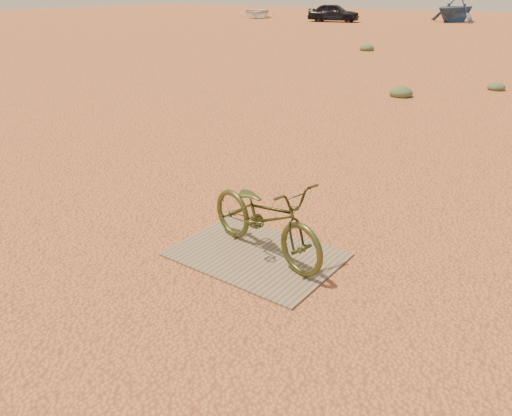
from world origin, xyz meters
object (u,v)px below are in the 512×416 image
Objects in this scene: plywood_board at (256,255)px; bicycle at (265,217)px; car at (334,13)px; boat_far_left at (456,7)px; boat_near_left at (257,12)px.

plywood_board is 1.03× the size of bicycle.
boat_far_left reaches higher than car.
boat_near_left is (-25.88, 35.26, 0.48)m from plywood_board.
plywood_board is 0.45m from bicycle.
car reaches higher than plywood_board.
bicycle reaches higher than plywood_board.
bicycle is 43.73m from boat_near_left.
boat_near_left reaches higher than bicycle.
bicycle is (0.07, 0.06, 0.44)m from plywood_board.
boat_far_left is (7.86, 5.40, 0.44)m from car.
boat_near_left is at bearing -146.74° from boat_far_left.
car is at bearing 117.08° from plywood_board.
boat_near_left is at bearing 68.09° from car.
bicycle is 0.34× the size of boat_near_left.
plywood_board is 0.39× the size of boat_far_left.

